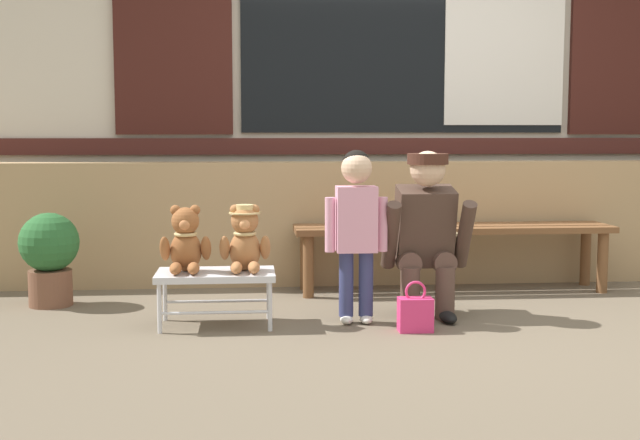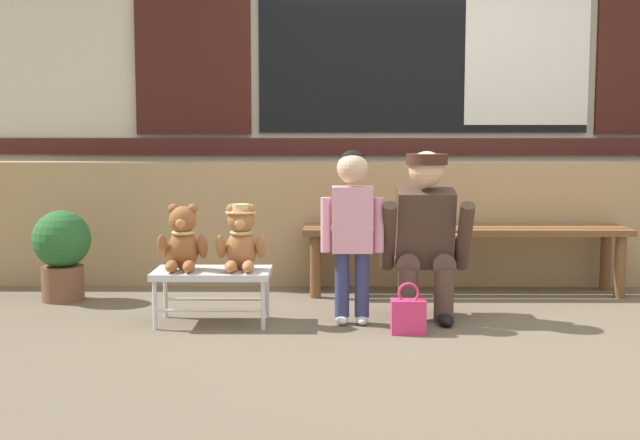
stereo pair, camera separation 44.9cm
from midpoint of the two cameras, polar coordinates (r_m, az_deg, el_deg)
name	(u,v)px [view 2 (the right image)]	position (r m, az deg, el deg)	size (l,w,h in m)	color
ground_plane	(459,332)	(4.56, 12.32, -7.50)	(60.00, 60.00, 0.00)	brown
brick_low_wall	(428,223)	(5.87, 9.56, -0.22)	(7.37, 0.25, 0.85)	tan
shop_facade	(422,47)	(6.37, 9.05, 11.56)	(7.53, 0.26, 3.33)	beige
wooden_bench_long	(464,237)	(5.55, 12.13, -1.16)	(2.10, 0.40, 0.44)	brown
small_display_bench	(212,276)	(4.61, -4.60, -3.84)	(0.64, 0.36, 0.30)	silver
teddy_bear_plain	(183,240)	(4.60, -6.61, -1.40)	(0.28, 0.26, 0.36)	#93562D
teddy_bear_with_hat	(241,239)	(4.57, -2.62, -1.30)	(0.28, 0.27, 0.36)	#A86B3D
child_standing	(352,217)	(4.56, 5.04, 0.18)	(0.35, 0.18, 0.96)	navy
adult_crouching	(427,235)	(4.75, 9.98, -1.00)	(0.50, 0.49, 0.95)	brown
handbag_on_ground	(408,315)	(4.45, 8.94, -6.48)	(0.18, 0.11, 0.27)	#E53370
potted_plant	(62,250)	(5.39, -14.95, -1.99)	(0.36, 0.36, 0.57)	brown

